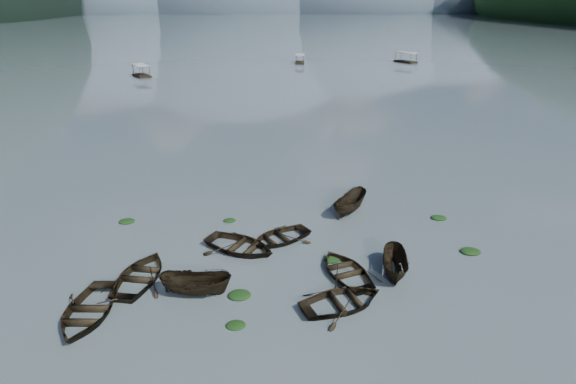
{
  "coord_description": "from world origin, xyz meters",
  "views": [
    {
      "loc": [
        -1.08,
        -18.79,
        15.02
      ],
      "look_at": [
        0.0,
        12.0,
        2.0
      ],
      "focal_mm": 28.0,
      "sensor_mm": 36.0,
      "label": 1
    }
  ],
  "objects_px": {
    "rowboat_3": "(346,274)",
    "pontoon_left": "(142,76)",
    "rowboat_0": "(89,315)",
    "pontoon_centre": "(300,63)"
  },
  "relations": [
    {
      "from": "rowboat_3",
      "to": "pontoon_centre",
      "type": "xyz_separation_m",
      "value": [
        3.25,
        101.63,
        0.0
      ]
    },
    {
      "from": "rowboat_0",
      "to": "pontoon_centre",
      "type": "relative_size",
      "value": 0.89
    },
    {
      "from": "rowboat_3",
      "to": "pontoon_centre",
      "type": "relative_size",
      "value": 0.81
    },
    {
      "from": "rowboat_0",
      "to": "pontoon_left",
      "type": "relative_size",
      "value": 0.8
    },
    {
      "from": "rowboat_3",
      "to": "pontoon_left",
      "type": "bearing_deg",
      "value": -87.71
    },
    {
      "from": "rowboat_3",
      "to": "pontoon_left",
      "type": "xyz_separation_m",
      "value": [
        -33.01,
        79.55,
        0.0
      ]
    },
    {
      "from": "rowboat_0",
      "to": "pontoon_left",
      "type": "height_order",
      "value": "pontoon_left"
    },
    {
      "from": "pontoon_left",
      "to": "pontoon_centre",
      "type": "xyz_separation_m",
      "value": [
        36.26,
        22.08,
        0.0
      ]
    },
    {
      "from": "pontoon_left",
      "to": "pontoon_centre",
      "type": "bearing_deg",
      "value": 0.96
    },
    {
      "from": "rowboat_3",
      "to": "pontoon_left",
      "type": "relative_size",
      "value": 0.72
    }
  ]
}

